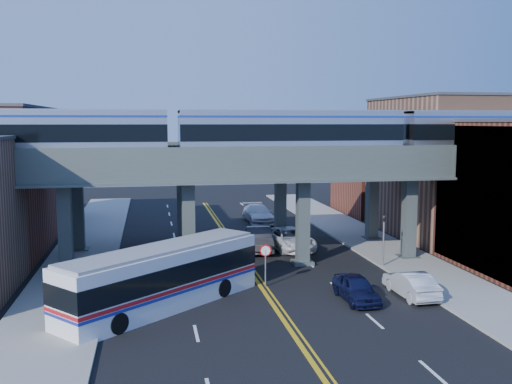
% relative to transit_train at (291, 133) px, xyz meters
% --- Properties ---
extents(ground, '(120.00, 120.00, 0.00)m').
position_rel_transit_train_xyz_m(ground, '(-3.06, -8.00, -9.27)').
color(ground, black).
rests_on(ground, ground).
extents(sidewalk_west, '(5.00, 70.00, 0.16)m').
position_rel_transit_train_xyz_m(sidewalk_west, '(-14.56, 2.00, -9.19)').
color(sidewalk_west, gray).
rests_on(sidewalk_west, ground).
extents(sidewalk_east, '(5.00, 70.00, 0.16)m').
position_rel_transit_train_xyz_m(sidewalk_east, '(8.44, 2.00, -9.19)').
color(sidewalk_east, gray).
rests_on(sidewalk_east, ground).
extents(building_west_c, '(8.00, 10.00, 8.00)m').
position_rel_transit_train_xyz_m(building_west_c, '(-21.56, 21.00, -5.27)').
color(building_west_c, '#875F46').
rests_on(building_west_c, ground).
extents(building_east_b, '(8.00, 14.00, 12.00)m').
position_rel_transit_train_xyz_m(building_east_b, '(15.44, 8.00, -3.27)').
color(building_east_b, '#875F46').
rests_on(building_east_b, ground).
extents(building_east_c, '(8.00, 10.00, 9.00)m').
position_rel_transit_train_xyz_m(building_east_c, '(15.44, 21.00, -4.77)').
color(building_east_c, brown).
rests_on(building_east_c, ground).
extents(mural_panel, '(0.10, 9.50, 9.50)m').
position_rel_transit_train_xyz_m(mural_panel, '(11.49, -4.00, -4.52)').
color(mural_panel, teal).
rests_on(mural_panel, ground).
extents(elevated_viaduct_near, '(52.00, 3.60, 7.40)m').
position_rel_transit_train_xyz_m(elevated_viaduct_near, '(-3.06, 0.00, -2.80)').
color(elevated_viaduct_near, '#434E4C').
rests_on(elevated_viaduct_near, ground).
extents(elevated_viaduct_far, '(52.00, 3.60, 7.40)m').
position_rel_transit_train_xyz_m(elevated_viaduct_far, '(-3.06, 7.00, -2.80)').
color(elevated_viaduct_far, '#434E4C').
rests_on(elevated_viaduct_far, ground).
extents(transit_train, '(47.22, 2.96, 3.45)m').
position_rel_transit_train_xyz_m(transit_train, '(0.00, 0.00, 0.00)').
color(transit_train, black).
rests_on(transit_train, elevated_viaduct_near).
extents(stop_sign, '(0.76, 0.09, 2.63)m').
position_rel_transit_train_xyz_m(stop_sign, '(-2.76, -5.00, -7.51)').
color(stop_sign, slate).
rests_on(stop_sign, ground).
extents(traffic_signal, '(0.15, 0.18, 4.10)m').
position_rel_transit_train_xyz_m(traffic_signal, '(6.14, -2.00, -6.97)').
color(traffic_signal, slate).
rests_on(traffic_signal, ground).
extents(transit_bus, '(11.25, 10.21, 3.21)m').
position_rel_transit_train_xyz_m(transit_bus, '(-9.00, -7.85, -7.62)').
color(transit_bus, white).
rests_on(transit_bus, ground).
extents(car_lane_a, '(1.76, 4.28, 1.45)m').
position_rel_transit_train_xyz_m(car_lane_a, '(1.70, -8.64, -8.54)').
color(car_lane_a, black).
rests_on(car_lane_a, ground).
extents(car_lane_b, '(2.47, 5.59, 1.78)m').
position_rel_transit_train_xyz_m(car_lane_b, '(-1.26, 4.76, -8.37)').
color(car_lane_b, '#2E2E30').
rests_on(car_lane_b, ground).
extents(car_lane_c, '(3.58, 6.37, 1.68)m').
position_rel_transit_train_xyz_m(car_lane_c, '(1.16, 4.75, -8.43)').
color(car_lane_c, white).
rests_on(car_lane_c, ground).
extents(car_lane_d, '(2.68, 6.05, 1.73)m').
position_rel_transit_train_xyz_m(car_lane_d, '(1.04, 17.17, -8.40)').
color(car_lane_d, silver).
rests_on(car_lane_d, ground).
extents(car_parked_curb, '(1.67, 4.55, 1.49)m').
position_rel_transit_train_xyz_m(car_parked_curb, '(5.06, -8.49, -8.52)').
color(car_parked_curb, silver).
rests_on(car_parked_curb, ground).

